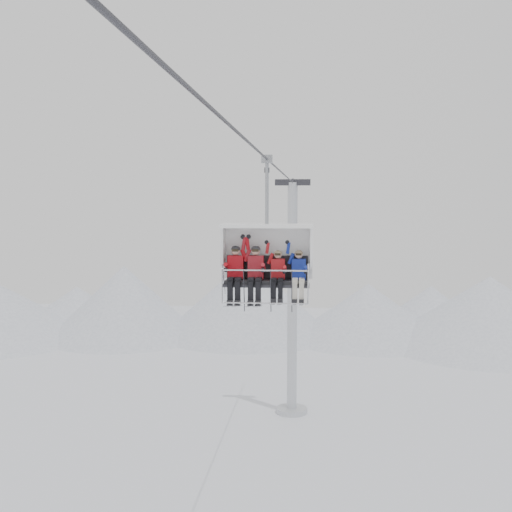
# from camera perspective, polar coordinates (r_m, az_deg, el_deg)

# --- Properties ---
(ridgeline) EXTENTS (72.00, 21.00, 7.00)m
(ridgeline) POSITION_cam_1_polar(r_m,az_deg,el_deg) (57.23, 2.40, -4.66)
(ridgeline) COLOR silver
(ridgeline) RESTS_ON ground
(lift_tower_right) EXTENTS (2.00, 1.80, 13.48)m
(lift_tower_right) POSITION_cam_1_polar(r_m,az_deg,el_deg) (36.92, 3.23, -5.19)
(lift_tower_right) COLOR #B9BCC1
(lift_tower_right) RESTS_ON ground
(haul_cable) EXTENTS (0.06, 50.00, 0.06)m
(haul_cable) POSITION_cam_1_polar(r_m,az_deg,el_deg) (14.47, 0.00, 9.49)
(haul_cable) COLOR #2E2E33
(haul_cable) RESTS_ON lift_tower_left
(chairlift_carrier) EXTENTS (2.51, 1.17, 3.98)m
(chairlift_carrier) POSITION_cam_1_polar(r_m,az_deg,el_deg) (17.74, 1.00, 0.19)
(chairlift_carrier) COLOR black
(chairlift_carrier) RESTS_ON haul_cable
(skier_far_left) EXTENTS (0.43, 1.69, 1.70)m
(skier_far_left) POSITION_cam_1_polar(r_m,az_deg,el_deg) (17.57, -1.85, -1.40)
(skier_far_left) COLOR #B10D16
(skier_far_left) RESTS_ON chairlift_carrier
(skier_center_left) EXTENTS (0.43, 1.69, 1.70)m
(skier_center_left) POSITION_cam_1_polar(r_m,az_deg,el_deg) (17.51, -0.04, -1.42)
(skier_center_left) COLOR maroon
(skier_center_left) RESTS_ON chairlift_carrier
(skier_center_right) EXTENTS (0.38, 1.69, 1.52)m
(skier_center_right) POSITION_cam_1_polar(r_m,az_deg,el_deg) (17.45, 1.95, -1.61)
(skier_center_right) COLOR red
(skier_center_right) RESTS_ON chairlift_carrier
(skier_far_right) EXTENTS (0.38, 1.69, 1.52)m
(skier_far_right) POSITION_cam_1_polar(r_m,az_deg,el_deg) (17.43, 3.81, -1.62)
(skier_far_right) COLOR #172B99
(skier_far_right) RESTS_ON chairlift_carrier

